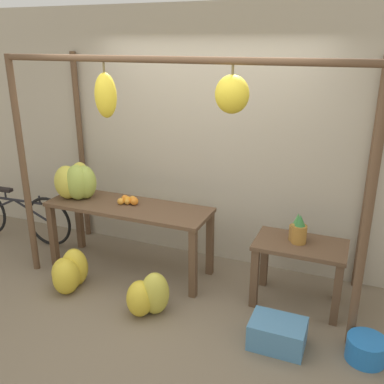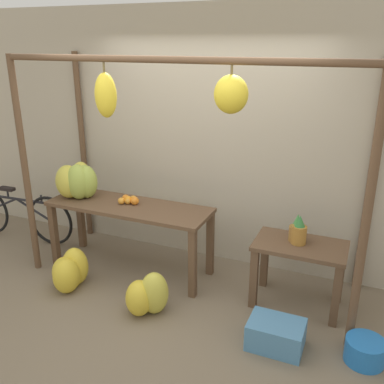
{
  "view_description": "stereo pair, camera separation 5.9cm",
  "coord_description": "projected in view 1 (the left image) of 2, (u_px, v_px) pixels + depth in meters",
  "views": [
    {
      "loc": [
        1.57,
        -2.94,
        2.43
      ],
      "look_at": [
        0.06,
        0.73,
        1.02
      ],
      "focal_mm": 40.0,
      "sensor_mm": 36.0,
      "label": 1
    },
    {
      "loc": [
        1.63,
        -2.92,
        2.43
      ],
      "look_at": [
        0.06,
        0.73,
        1.02
      ],
      "focal_mm": 40.0,
      "sensor_mm": 36.0,
      "label": 2
    }
  ],
  "objects": [
    {
      "name": "ground_plane",
      "position": [
        156.0,
        319.0,
        3.94
      ],
      "size": [
        20.0,
        20.0,
        0.0
      ],
      "primitive_type": "plane",
      "color": "#756651"
    },
    {
      "name": "blue_bucket",
      "position": [
        366.0,
        349.0,
        3.42
      ],
      "size": [
        0.31,
        0.31,
        0.2
      ],
      "color": "blue",
      "rests_on": "ground_plane"
    },
    {
      "name": "shop_wall_back",
      "position": [
        210.0,
        139.0,
        4.7
      ],
      "size": [
        8.0,
        0.08,
        2.8
      ],
      "color": "#B2A893",
      "rests_on": "ground_plane"
    },
    {
      "name": "pineapple_cluster",
      "position": [
        298.0,
        230.0,
        3.98
      ],
      "size": [
        0.17,
        0.19,
        0.28
      ],
      "color": "#A3702D",
      "rests_on": "display_table_side"
    },
    {
      "name": "banana_pile_on_table",
      "position": [
        77.0,
        182.0,
        4.72
      ],
      "size": [
        0.49,
        0.44,
        0.4
      ],
      "color": "#9EB247",
      "rests_on": "display_table_main"
    },
    {
      "name": "fruit_crate_white",
      "position": [
        277.0,
        334.0,
        3.57
      ],
      "size": [
        0.46,
        0.33,
        0.24
      ],
      "color": "#4C84B2",
      "rests_on": "ground_plane"
    },
    {
      "name": "banana_pile_ground_right",
      "position": [
        147.0,
        296.0,
        3.99
      ],
      "size": [
        0.46,
        0.43,
        0.42
      ],
      "color": "gold",
      "rests_on": "ground_plane"
    },
    {
      "name": "parked_bicycle",
      "position": [
        16.0,
        215.0,
        5.42
      ],
      "size": [
        1.62,
        0.12,
        0.69
      ],
      "color": "black",
      "rests_on": "ground_plane"
    },
    {
      "name": "display_table_side",
      "position": [
        299.0,
        258.0,
        4.03
      ],
      "size": [
        0.85,
        0.51,
        0.65
      ],
      "color": "brown",
      "rests_on": "ground_plane"
    },
    {
      "name": "stall_awning",
      "position": [
        182.0,
        134.0,
        3.89
      ],
      "size": [
        3.41,
        1.14,
        2.31
      ],
      "color": "brown",
      "rests_on": "ground_plane"
    },
    {
      "name": "banana_pile_ground_left",
      "position": [
        69.0,
        272.0,
        4.39
      ],
      "size": [
        0.39,
        0.48,
        0.41
      ],
      "color": "yellow",
      "rests_on": "ground_plane"
    },
    {
      "name": "orange_pile",
      "position": [
        128.0,
        200.0,
        4.59
      ],
      "size": [
        0.23,
        0.18,
        0.09
      ],
      "color": "orange",
      "rests_on": "display_table_main"
    },
    {
      "name": "display_table_main",
      "position": [
        129.0,
        215.0,
        4.6
      ],
      "size": [
        1.79,
        0.58,
        0.77
      ],
      "color": "brown",
      "rests_on": "ground_plane"
    }
  ]
}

